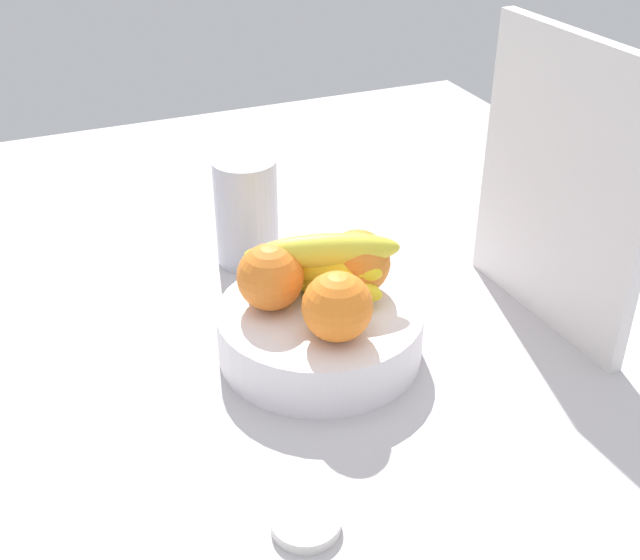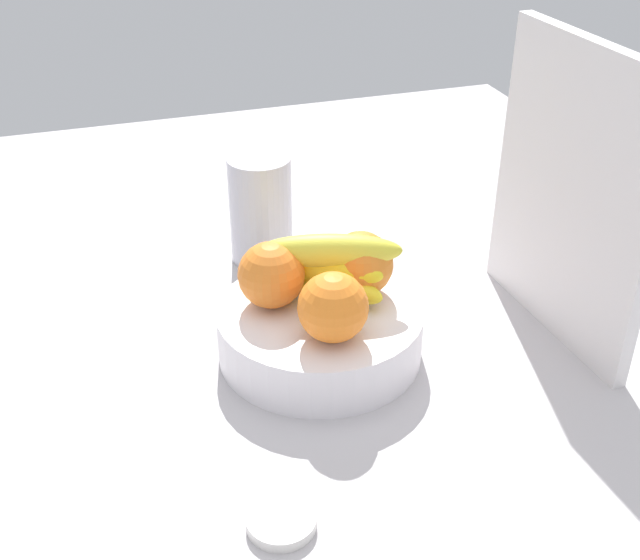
# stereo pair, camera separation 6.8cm
# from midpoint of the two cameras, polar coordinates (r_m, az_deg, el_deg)

# --- Properties ---
(ground_plane) EXTENTS (1.80, 1.40, 0.03)m
(ground_plane) POSITION_cam_midpoint_polar(r_m,az_deg,el_deg) (0.97, 1.68, -7.33)
(ground_plane) COLOR #B9B4B7
(fruit_bowl) EXTENTS (0.24, 0.24, 0.06)m
(fruit_bowl) POSITION_cam_midpoint_polar(r_m,az_deg,el_deg) (0.98, 1.99, -3.64)
(fruit_bowl) COLOR white
(fruit_bowl) RESTS_ON ground_plane
(orange_front_left) EXTENTS (0.08, 0.08, 0.08)m
(orange_front_left) POSITION_cam_midpoint_polar(r_m,az_deg,el_deg) (0.89, 3.09, -1.96)
(orange_front_left) COLOR orange
(orange_front_left) RESTS_ON fruit_bowl
(orange_front_right) EXTENTS (0.08, 0.08, 0.08)m
(orange_front_right) POSITION_cam_midpoint_polar(r_m,az_deg,el_deg) (0.97, 4.83, 1.07)
(orange_front_right) COLOR orange
(orange_front_right) RESTS_ON fruit_bowl
(orange_center) EXTENTS (0.08, 0.08, 0.08)m
(orange_center) POSITION_cam_midpoint_polar(r_m,az_deg,el_deg) (0.95, -1.38, 0.32)
(orange_center) COLOR orange
(orange_center) RESTS_ON fruit_bowl
(banana_bunch) EXTENTS (0.16, 0.18, 0.08)m
(banana_bunch) POSITION_cam_midpoint_polar(r_m,az_deg,el_deg) (0.96, 2.09, 1.04)
(banana_bunch) COLOR yellow
(banana_bunch) RESTS_ON fruit_bowl
(cutting_board) EXTENTS (0.28, 0.03, 0.36)m
(cutting_board) POSITION_cam_midpoint_polar(r_m,az_deg,el_deg) (1.01, 18.96, 5.54)
(cutting_board) COLOR silver
(cutting_board) RESTS_ON ground_plane
(thermos_tumbler) EXTENTS (0.09, 0.09, 0.16)m
(thermos_tumbler) POSITION_cam_midpoint_polar(r_m,az_deg,el_deg) (1.15, -2.48, 4.92)
(thermos_tumbler) COLOR #BAB8C4
(thermos_tumbler) RESTS_ON ground_plane
(jar_lid) EXTENTS (0.07, 0.07, 0.01)m
(jar_lid) POSITION_cam_midpoint_polar(r_m,az_deg,el_deg) (0.79, -0.16, -16.53)
(jar_lid) COLOR silver
(jar_lid) RESTS_ON ground_plane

